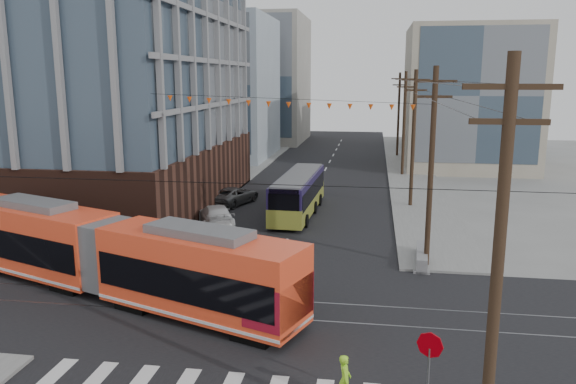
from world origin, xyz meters
name	(u,v)px	position (x,y,z in m)	size (l,w,h in m)	color
ground	(228,348)	(0.00, 0.00, 0.00)	(160.00, 160.00, 0.00)	slate
office_building	(30,27)	(-22.00, 23.00, 14.30)	(30.00, 25.00, 28.60)	#381E16
bg_bldg_nw_near	(202,88)	(-17.00, 52.00, 9.00)	(18.00, 16.00, 18.00)	#8C99A5
bg_bldg_ne_near	(468,98)	(16.00, 48.00, 8.00)	(14.00, 14.00, 16.00)	gray
bg_bldg_nw_far	(256,80)	(-14.00, 72.00, 10.00)	(16.00, 18.00, 20.00)	gray
bg_bldg_ne_far	(460,100)	(18.00, 68.00, 7.00)	(16.00, 16.00, 14.00)	#8C99A5
utility_pole_near	(497,281)	(8.50, -6.00, 5.50)	(0.30, 0.30, 11.00)	black
utility_pole_far	(398,115)	(8.50, 56.00, 5.50)	(0.30, 0.30, 11.00)	black
streetcar	(110,255)	(-6.99, 4.52, 1.98)	(20.56, 2.89, 3.96)	#FB4622
city_bus	(298,194)	(-0.22, 22.12, 1.62)	(2.47, 11.41, 3.23)	#1F1640
parked_car_silver	(196,237)	(-5.24, 12.32, 0.76)	(1.60, 4.60, 1.52)	gray
parked_car_white	(216,216)	(-5.52, 17.69, 0.77)	(2.16, 5.31, 1.54)	silver
parked_car_grey	(234,195)	(-6.00, 24.86, 0.71)	(2.37, 5.14, 1.43)	#4A4C4D
pedestrian	(345,379)	(4.71, -3.12, 0.84)	(0.61, 0.40, 1.68)	#9DE828
stop_sign	(428,380)	(7.26, -3.67, 1.37)	(0.83, 0.83, 2.73)	#A20009
jersey_barrier	(422,256)	(8.30, 11.62, 0.39)	(0.89, 3.94, 0.79)	slate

